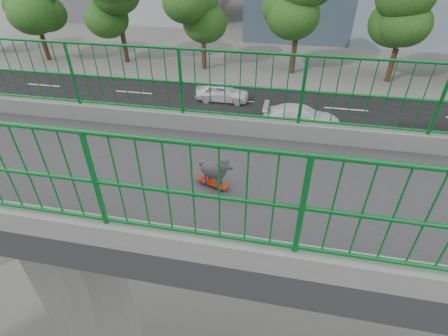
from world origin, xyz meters
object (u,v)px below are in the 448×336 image
at_px(skateboard, 213,183).
at_px(poodle, 215,169).
at_px(car_2, 316,144).
at_px(car_0, 377,235).
at_px(car_3, 302,117).
at_px(car_4, 222,92).

distance_m(skateboard, poodle, 0.25).
bearing_deg(car_2, car_0, -162.19).
xyz_separation_m(car_0, car_3, (-9.60, -2.85, 0.01)).
distance_m(skateboard, car_3, 17.11).
xyz_separation_m(skateboard, car_2, (-12.58, 2.75, -6.33)).
bearing_deg(car_4, poodle, -168.65).
relative_size(poodle, car_4, 0.13).
xyz_separation_m(skateboard, car_0, (-6.18, 4.80, -6.35)).
relative_size(skateboard, car_2, 0.09).
height_order(poodle, car_4, poodle).
distance_m(poodle, car_3, 17.21).
bearing_deg(car_3, car_4, 60.85).
distance_m(car_0, car_2, 6.72).
height_order(car_2, car_3, car_2).
height_order(poodle, car_2, poodle).
xyz_separation_m(poodle, car_2, (-12.59, 2.72, -6.58)).
height_order(poodle, car_3, poodle).
bearing_deg(poodle, car_3, -167.73).
xyz_separation_m(car_2, car_3, (-3.20, -0.79, -0.01)).
xyz_separation_m(car_0, car_4, (-12.80, -8.59, -0.03)).
bearing_deg(poodle, car_0, 161.56).
bearing_deg(poodle, skateboard, -90.00).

